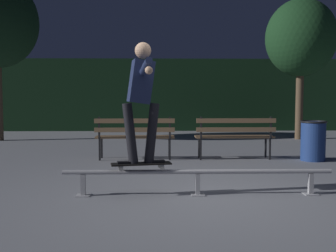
{
  "coord_description": "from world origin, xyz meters",
  "views": [
    {
      "loc": [
        -0.53,
        -5.22,
        1.31
      ],
      "look_at": [
        -0.37,
        0.84,
        0.85
      ],
      "focal_mm": 43.67,
      "sensor_mm": 36.0,
      "label": 1
    }
  ],
  "objects_px": {
    "skateboard": "(141,164)",
    "trash_can": "(313,140)",
    "skateboarder": "(141,92)",
    "park_bench_left_center": "(235,133)",
    "grind_rail": "(198,176)",
    "tree_far_right": "(301,38)",
    "park_bench_leftmost": "(135,133)"
  },
  "relations": [
    {
      "from": "skateboard",
      "to": "trash_can",
      "type": "height_order",
      "value": "trash_can"
    },
    {
      "from": "skateboarder",
      "to": "skateboard",
      "type": "bearing_deg",
      "value": -169.79
    },
    {
      "from": "park_bench_left_center",
      "to": "grind_rail",
      "type": "bearing_deg",
      "value": -109.45
    },
    {
      "from": "grind_rail",
      "to": "tree_far_right",
      "type": "bearing_deg",
      "value": 61.4
    },
    {
      "from": "skateboarder",
      "to": "tree_far_right",
      "type": "distance_m",
      "value": 8.26
    },
    {
      "from": "park_bench_left_center",
      "to": "trash_can",
      "type": "bearing_deg",
      "value": -7.16
    },
    {
      "from": "skateboarder",
      "to": "park_bench_left_center",
      "type": "xyz_separation_m",
      "value": [
        1.79,
        2.97,
        -0.81
      ]
    },
    {
      "from": "skateboarder",
      "to": "tree_far_right",
      "type": "xyz_separation_m",
      "value": [
        4.43,
        6.78,
        1.62
      ]
    },
    {
      "from": "park_bench_leftmost",
      "to": "trash_can",
      "type": "relative_size",
      "value": 2.0
    },
    {
      "from": "park_bench_leftmost",
      "to": "skateboard",
      "type": "bearing_deg",
      "value": -85.31
    },
    {
      "from": "park_bench_leftmost",
      "to": "grind_rail",
      "type": "bearing_deg",
      "value": -71.69
    },
    {
      "from": "tree_far_right",
      "to": "trash_can",
      "type": "xyz_separation_m",
      "value": [
        -1.11,
        -4.0,
        -2.56
      ]
    },
    {
      "from": "grind_rail",
      "to": "tree_far_right",
      "type": "relative_size",
      "value": 0.85
    },
    {
      "from": "park_bench_left_center",
      "to": "tree_far_right",
      "type": "xyz_separation_m",
      "value": [
        2.65,
        3.8,
        2.44
      ]
    },
    {
      "from": "grind_rail",
      "to": "park_bench_left_center",
      "type": "height_order",
      "value": "park_bench_left_center"
    },
    {
      "from": "grind_rail",
      "to": "tree_far_right",
      "type": "xyz_separation_m",
      "value": [
        3.7,
        6.78,
        2.72
      ]
    },
    {
      "from": "tree_far_right",
      "to": "grind_rail",
      "type": "bearing_deg",
      "value": -118.6
    },
    {
      "from": "park_bench_left_center",
      "to": "skateboarder",
      "type": "bearing_deg",
      "value": -121.02
    },
    {
      "from": "grind_rail",
      "to": "skateboard",
      "type": "relative_size",
      "value": 4.39
    },
    {
      "from": "tree_far_right",
      "to": "skateboarder",
      "type": "bearing_deg",
      "value": -123.19
    },
    {
      "from": "skateboard",
      "to": "tree_far_right",
      "type": "height_order",
      "value": "tree_far_right"
    },
    {
      "from": "grind_rail",
      "to": "park_bench_leftmost",
      "type": "distance_m",
      "value": 3.14
    },
    {
      "from": "grind_rail",
      "to": "skateboard",
      "type": "distance_m",
      "value": 0.76
    },
    {
      "from": "park_bench_left_center",
      "to": "tree_far_right",
      "type": "distance_m",
      "value": 5.24
    },
    {
      "from": "skateboarder",
      "to": "park_bench_leftmost",
      "type": "bearing_deg",
      "value": 94.74
    },
    {
      "from": "skateboard",
      "to": "skateboarder",
      "type": "relative_size",
      "value": 0.52
    },
    {
      "from": "skateboard",
      "to": "park_bench_leftmost",
      "type": "xyz_separation_m",
      "value": [
        -0.24,
        2.97,
        0.12
      ]
    },
    {
      "from": "skateboarder",
      "to": "tree_far_right",
      "type": "bearing_deg",
      "value": 56.81
    },
    {
      "from": "grind_rail",
      "to": "park_bench_leftmost",
      "type": "relative_size",
      "value": 2.2
    },
    {
      "from": "grind_rail",
      "to": "skateboarder",
      "type": "height_order",
      "value": "skateboarder"
    },
    {
      "from": "grind_rail",
      "to": "trash_can",
      "type": "xyz_separation_m",
      "value": [
        2.59,
        2.78,
        0.15
      ]
    },
    {
      "from": "tree_far_right",
      "to": "trash_can",
      "type": "distance_m",
      "value": 4.88
    }
  ]
}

